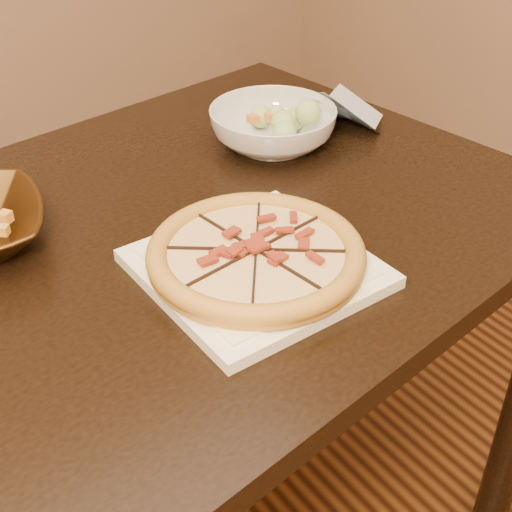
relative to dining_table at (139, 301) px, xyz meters
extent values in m
cube|color=black|center=(0.00, 0.00, 0.09)|extent=(1.44, 1.03, 0.04)
cylinder|color=black|center=(0.59, 0.35, -0.29)|extent=(0.07, 0.07, 0.71)
cube|color=white|center=(0.11, -0.17, 0.12)|extent=(0.29, 0.29, 0.02)
cube|color=white|center=(0.11, -0.17, 0.13)|extent=(0.25, 0.25, 0.00)
cylinder|color=#B8862E|center=(0.11, -0.17, 0.14)|extent=(0.30, 0.30, 0.01)
torus|color=#B8862E|center=(0.11, -0.17, 0.14)|extent=(0.30, 0.30, 0.03)
cylinder|color=beige|center=(0.11, -0.17, 0.14)|extent=(0.24, 0.24, 0.01)
cube|color=black|center=(0.11, -0.17, 0.15)|extent=(0.04, 0.29, 0.01)
cube|color=black|center=(0.11, -0.17, 0.15)|extent=(0.24, 0.18, 0.01)
cube|color=black|center=(0.11, -0.17, 0.15)|extent=(0.29, 0.04, 0.01)
cube|color=black|center=(0.11, -0.17, 0.15)|extent=(0.18, 0.24, 0.01)
cube|color=#983016|center=(0.13, -0.16, 0.15)|extent=(0.03, 0.02, 0.00)
cube|color=#983016|center=(0.15, -0.15, 0.15)|extent=(0.03, 0.02, 0.00)
cube|color=#983016|center=(0.17, -0.12, 0.15)|extent=(0.03, 0.03, 0.00)
cube|color=#983016|center=(0.12, -0.14, 0.15)|extent=(0.03, 0.03, 0.00)
cube|color=#983016|center=(0.13, -0.11, 0.15)|extent=(0.02, 0.03, 0.00)
cube|color=#983016|center=(0.11, -0.08, 0.15)|extent=(0.02, 0.03, 0.00)
cube|color=#983016|center=(0.10, -0.13, 0.15)|extent=(0.02, 0.03, 0.00)
cube|color=#983016|center=(0.08, -0.11, 0.15)|extent=(0.02, 0.03, 0.00)
cube|color=#983016|center=(0.04, -0.10, 0.15)|extent=(0.03, 0.03, 0.00)
cube|color=#983016|center=(0.07, -0.14, 0.15)|extent=(0.03, 0.02, 0.00)
cube|color=#983016|center=(0.04, -0.15, 0.15)|extent=(0.03, 0.02, 0.00)
cube|color=#983016|center=(0.08, -0.17, 0.15)|extent=(0.02, 0.01, 0.00)
cube|color=#983016|center=(0.05, -0.18, 0.15)|extent=(0.03, 0.02, 0.00)
cube|color=#983016|center=(0.04, -0.21, 0.15)|extent=(0.03, 0.02, 0.00)
cube|color=#983016|center=(0.08, -0.19, 0.15)|extent=(0.03, 0.03, 0.00)
cube|color=#983016|center=(0.08, -0.22, 0.15)|extent=(0.02, 0.03, 0.00)
cube|color=#983016|center=(0.09, -0.25, 0.15)|extent=(0.02, 0.03, 0.00)
cube|color=#983016|center=(0.11, -0.21, 0.15)|extent=(0.02, 0.02, 0.00)
cube|color=#983016|center=(0.13, -0.23, 0.15)|extent=(0.02, 0.03, 0.00)
cube|color=#983016|center=(0.12, -0.19, 0.15)|extent=(0.03, 0.03, 0.00)
cube|color=#983016|center=(0.15, -0.20, 0.15)|extent=(0.03, 0.03, 0.00)
cube|color=#983016|center=(0.18, -0.20, 0.15)|extent=(0.03, 0.02, 0.00)
cube|color=#983016|center=(0.14, -0.17, 0.15)|extent=(0.03, 0.02, 0.00)
imported|color=silver|center=(0.36, 0.14, 0.14)|extent=(0.31, 0.31, 0.07)
sphere|color=#CEE689|center=(0.36, 0.14, 0.20)|extent=(0.04, 0.04, 0.04)
sphere|color=#CEE689|center=(0.38, 0.16, 0.20)|extent=(0.04, 0.04, 0.04)
sphere|color=#CEE689|center=(0.38, 0.18, 0.20)|extent=(0.04, 0.04, 0.04)
sphere|color=#CEE689|center=(0.36, 0.15, 0.20)|extent=(0.04, 0.04, 0.04)
sphere|color=#CEE689|center=(0.34, 0.16, 0.20)|extent=(0.04, 0.04, 0.04)
sphere|color=#CEE689|center=(0.36, 0.14, 0.20)|extent=(0.04, 0.04, 0.04)
sphere|color=#CEE689|center=(0.34, 0.13, 0.20)|extent=(0.04, 0.04, 0.04)
sphere|color=#CEE689|center=(0.35, 0.10, 0.20)|extent=(0.04, 0.04, 0.04)
sphere|color=#CEE689|center=(0.37, 0.13, 0.20)|extent=(0.04, 0.04, 0.04)
sphere|color=#CEE689|center=(0.39, 0.12, 0.20)|extent=(0.04, 0.04, 0.04)
cube|color=orange|center=(0.39, 0.17, 0.19)|extent=(0.02, 0.02, 0.01)
cube|color=orange|center=(0.34, 0.12, 0.19)|extent=(0.02, 0.02, 0.01)
camera|label=1|loc=(-0.36, -0.82, 0.69)|focal=50.00mm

